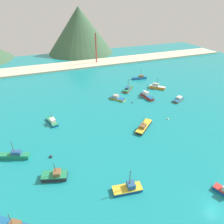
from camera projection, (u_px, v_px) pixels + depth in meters
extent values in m
cube|color=teal|center=(147.00, 137.00, 70.07)|extent=(260.00, 280.00, 0.50)
cube|color=#14478C|center=(52.00, 122.00, 77.55)|extent=(4.05, 8.00, 0.73)
cube|color=#238C5B|center=(52.00, 121.00, 77.32)|extent=(4.13, 8.16, 0.20)
cube|color=silver|center=(53.00, 120.00, 76.23)|extent=(2.35, 3.12, 1.40)
cylinder|color=#4C3823|center=(51.00, 115.00, 75.62)|extent=(0.10, 0.10, 2.60)
cube|color=brown|center=(178.00, 100.00, 94.43)|extent=(7.31, 5.47, 0.77)
cube|color=#1E669E|center=(178.00, 99.00, 94.18)|extent=(7.45, 5.58, 0.20)
cube|color=beige|center=(179.00, 97.00, 94.45)|extent=(3.42, 3.07, 0.91)
cylinder|color=#4C3823|center=(176.00, 100.00, 91.98)|extent=(0.49, 0.32, 1.06)
cube|color=#14478C|center=(127.00, 189.00, 50.08)|extent=(7.82, 3.95, 0.80)
cube|color=gold|center=(127.00, 188.00, 49.82)|extent=(7.98, 4.03, 0.20)
cube|color=#28568C|center=(131.00, 185.00, 49.57)|extent=(2.27, 2.39, 1.49)
cylinder|color=#4C3823|center=(130.00, 177.00, 48.00)|extent=(0.20, 0.20, 4.47)
cube|color=#198466|center=(13.00, 156.00, 60.25)|extent=(9.85, 5.42, 1.28)
cube|color=#238C5B|center=(13.00, 154.00, 59.88)|extent=(10.05, 5.53, 0.20)
cube|color=#28568C|center=(16.00, 153.00, 59.50)|extent=(3.21, 2.38, 1.28)
cylinder|color=#4C3823|center=(12.00, 146.00, 58.19)|extent=(0.14, 0.14, 3.91)
cube|color=orange|center=(157.00, 88.00, 107.10)|extent=(7.52, 7.25, 1.20)
cube|color=white|center=(157.00, 86.00, 106.75)|extent=(7.67, 7.39, 0.20)
cube|color=beige|center=(156.00, 85.00, 106.64)|extent=(3.37, 3.30, 1.58)
cylinder|color=#4C3823|center=(165.00, 86.00, 105.17)|extent=(0.58, 0.56, 1.62)
cylinder|color=#4C3823|center=(157.00, 81.00, 105.22)|extent=(0.12, 0.12, 3.24)
cylinder|color=#4C3823|center=(10.00, 219.00, 39.93)|extent=(0.12, 0.12, 3.24)
cube|color=#232328|center=(55.00, 176.00, 53.43)|extent=(7.29, 4.92, 1.28)
cube|color=#238C5B|center=(54.00, 174.00, 53.06)|extent=(7.43, 5.01, 0.20)
cube|color=brown|center=(57.00, 173.00, 52.76)|extent=(2.45, 2.73, 1.16)
cylinder|color=#4C3823|center=(55.00, 167.00, 51.72)|extent=(0.16, 0.16, 2.88)
cube|color=#1E5BA8|center=(139.00, 78.00, 120.12)|extent=(8.86, 3.58, 1.04)
cube|color=#1E669E|center=(139.00, 77.00, 119.81)|extent=(9.04, 3.65, 0.20)
cube|color=brown|center=(141.00, 76.00, 119.70)|extent=(2.80, 2.09, 1.07)
cylinder|color=#4C3823|center=(141.00, 72.00, 118.23)|extent=(0.13, 0.13, 4.37)
cube|color=gold|center=(118.00, 99.00, 95.71)|extent=(7.00, 8.06, 0.70)
cube|color=#1E669E|center=(118.00, 98.00, 95.48)|extent=(7.14, 8.22, 0.20)
cube|color=#B2ADA3|center=(116.00, 96.00, 95.58)|extent=(3.29, 3.34, 1.20)
cylinder|color=#4C3823|center=(124.00, 99.00, 93.66)|extent=(0.36, 0.44, 0.97)
cube|color=brown|center=(128.00, 89.00, 105.33)|extent=(8.13, 8.30, 1.13)
cube|color=#238C5B|center=(128.00, 88.00, 105.00)|extent=(8.30, 8.47, 0.20)
cube|color=#28568C|center=(128.00, 88.00, 103.80)|extent=(3.26, 3.28, 0.91)
cylinder|color=#4C3823|center=(128.00, 83.00, 102.90)|extent=(0.18, 0.18, 4.46)
cube|color=#232328|center=(144.00, 127.00, 74.31)|extent=(9.77, 8.55, 0.98)
cube|color=gold|center=(144.00, 126.00, 74.01)|extent=(9.97, 8.72, 0.20)
cube|color=brown|center=(143.00, 126.00, 72.72)|extent=(3.43, 3.29, 1.06)
cylinder|color=#4C3823|center=(144.00, 121.00, 72.12)|extent=(0.13, 0.13, 2.98)
cube|color=red|center=(147.00, 97.00, 97.10)|extent=(3.10, 9.19, 1.22)
cube|color=#1E669E|center=(147.00, 95.00, 96.75)|extent=(3.16, 9.37, 0.20)
cube|color=silver|center=(146.00, 93.00, 97.18)|extent=(1.94, 3.37, 1.50)
cylinder|color=#4C3823|center=(152.00, 97.00, 93.27)|extent=(0.19, 0.70, 1.64)
cylinder|color=#4C3823|center=(147.00, 88.00, 95.32)|extent=(0.17, 0.17, 3.94)
sphere|color=silver|center=(168.00, 119.00, 79.76)|extent=(0.85, 0.85, 0.85)
sphere|color=#232328|center=(51.00, 157.00, 60.70)|extent=(1.01, 1.01, 1.01)
sphere|color=#232328|center=(132.00, 103.00, 92.55)|extent=(0.65, 0.65, 0.65)
cube|color=beige|center=(83.00, 64.00, 145.04)|extent=(247.00, 18.80, 1.20)
cone|color=#3D6042|center=(80.00, 30.00, 170.91)|extent=(58.27, 58.27, 37.99)
cylinder|color=#B7332D|center=(96.00, 49.00, 142.94)|extent=(0.90, 0.90, 22.20)
cylinder|color=#B7332D|center=(96.00, 39.00, 139.37)|extent=(2.22, 0.45, 0.45)
cylinder|color=#B7332D|center=(96.00, 45.00, 141.60)|extent=(0.45, 1.78, 0.45)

